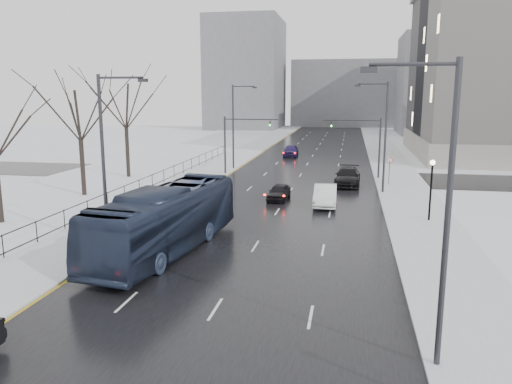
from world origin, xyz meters
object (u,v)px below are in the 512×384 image
Objects in this scene: tree_park_c at (2,224)px; lamppost_r_mid at (431,181)px; tree_park_e at (129,178)px; streetlight_r_near at (441,202)px; mast_signal_right at (369,140)px; streetlight_l_far at (235,122)px; mast_signal_left at (234,138)px; sedan_center_near at (279,192)px; tree_park_d at (85,196)px; bus at (166,219)px; streetlight_r_mid at (383,132)px; sedan_center_far at (291,150)px; sedan_right_far at (348,177)px; streetlight_l_near at (107,154)px; no_uturn_sign at (390,163)px; sedan_right_near at (325,195)px.

lamppost_r_mid is (29.50, 6.00, 2.94)m from tree_park_c.
tree_park_e is 43.39m from streetlight_r_near.
tree_park_c is 35.49m from mast_signal_right.
streetlight_l_far is 1.54× the size of mast_signal_right.
sedan_center_near is at bearing -61.53° from mast_signal_left.
tree_park_d is 1.92× the size of mast_signal_left.
tree_park_d is 29.05m from mast_signal_right.
bus is (2.53, -27.85, -2.19)m from mast_signal_left.
sedan_center_near is at bearing -152.10° from streetlight_r_mid.
tree_park_c reaches higher than sedan_center_near.
streetlight_r_mid reaches higher than mast_signal_right.
lamppost_r_mid is 0.87× the size of sedan_center_far.
tree_park_e is at bearing -171.10° from mast_signal_right.
tree_park_c is 26.79m from mast_signal_left.
streetlight_r_near is 27.29m from sedan_center_near.
sedan_center_near is at bearing -86.24° from sedan_center_far.
sedan_center_far is at bearing 95.09° from bus.
sedan_right_far is at bearing -1.01° from tree_park_e.
streetlight_l_near reaches higher than mast_signal_left.
sedan_center_far is at bearing 83.66° from streetlight_l_near.
tree_park_e is at bearing 180.00° from no_uturn_sign.
sedan_center_near is (7.67, 15.41, -4.90)m from streetlight_l_near.
sedan_right_near is 9.87m from sedan_right_far.
mast_signal_right is 1.10× the size of sedan_right_far.
tree_park_d is at bearing 178.36° from sedan_right_near.
streetlight_l_near is 29.81m from no_uturn_sign.
tree_park_d is 35.80m from streetlight_r_near.
streetlight_l_near is 32.00m from streetlight_l_far.
streetlight_r_mid is 1.95× the size of sedan_right_near.
lamppost_r_mid reaches higher than sedan_center_near.
streetlight_r_near is 2.53× the size of sedan_center_near.
streetlight_l_near reaches higher than tree_park_e.
lamppost_r_mid is 18.65m from bus.
streetlight_l_near is (10.03, -24.00, 5.62)m from tree_park_e.
tree_park_c is 30.37m from streetlight_l_far.
sedan_center_far is (-11.25, 25.77, -4.74)m from streetlight_r_mid.
streetlight_l_near is at bearing -170.22° from bus.
sedan_right_far is at bearing 113.09° from lamppost_r_mid.
bus is 2.27× the size of sedan_right_far.
bus is 15.90m from sedan_center_near.
streetlight_r_mid is at bearing 13.01° from tree_park_d.
mast_signal_left is at bearing 152.69° from streetlight_r_mid.
mast_signal_right is at bearing 8.90° from tree_park_e.
lamppost_r_mid is (28.80, -4.00, 2.94)m from tree_park_d.
streetlight_r_mid is at bearing 64.09° from bus.
streetlight_l_near is 5.01m from bus.
mast_signal_right is 1.32× the size of sedan_center_far.
no_uturn_sign reaches higher than sedan_right_far.
streetlight_l_near is 1.00× the size of streetlight_l_far.
streetlight_l_near is at bearing -131.36° from sedan_right_near.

